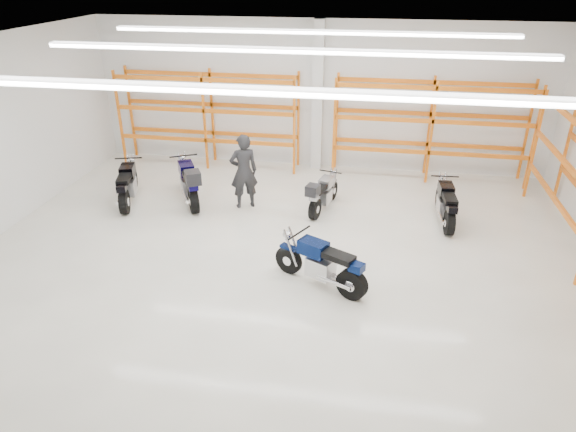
% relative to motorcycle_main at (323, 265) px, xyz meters
% --- Properties ---
extents(ground, '(14.00, 14.00, 0.00)m').
position_rel_motorcycle_main_xyz_m(ground, '(-0.98, 0.95, -0.50)').
color(ground, beige).
rests_on(ground, ground).
extents(room_shell, '(14.02, 12.02, 4.51)m').
position_rel_motorcycle_main_xyz_m(room_shell, '(-0.98, 0.98, 2.78)').
color(room_shell, white).
rests_on(room_shell, ground).
extents(motorcycle_main, '(1.99, 1.14, 1.07)m').
position_rel_motorcycle_main_xyz_m(motorcycle_main, '(0.00, 0.00, 0.00)').
color(motorcycle_main, black).
rests_on(motorcycle_main, ground).
extents(motorcycle_back_a, '(0.91, 2.16, 1.09)m').
position_rel_motorcycle_main_xyz_m(motorcycle_back_a, '(-5.69, 3.15, 0.01)').
color(motorcycle_back_a, black).
rests_on(motorcycle_back_a, ground).
extents(motorcycle_back_b, '(1.37, 2.23, 1.24)m').
position_rel_motorcycle_main_xyz_m(motorcycle_back_b, '(-4.02, 3.40, 0.09)').
color(motorcycle_back_b, black).
rests_on(motorcycle_back_b, ground).
extents(motorcycle_back_c, '(0.81, 1.93, 1.00)m').
position_rel_motorcycle_main_xyz_m(motorcycle_back_c, '(-0.43, 3.51, -0.02)').
color(motorcycle_back_c, black).
rests_on(motorcycle_back_c, ground).
extents(motorcycle_back_d, '(0.70, 2.11, 1.03)m').
position_rel_motorcycle_main_xyz_m(motorcycle_back_d, '(2.71, 3.40, -0.01)').
color(motorcycle_back_d, black).
rests_on(motorcycle_back_d, ground).
extents(standing_man, '(0.87, 0.75, 2.02)m').
position_rel_motorcycle_main_xyz_m(standing_man, '(-2.50, 3.46, 0.51)').
color(standing_man, black).
rests_on(standing_man, ground).
extents(structural_column, '(0.32, 0.32, 4.50)m').
position_rel_motorcycle_main_xyz_m(structural_column, '(-0.98, 6.77, 1.75)').
color(structural_column, white).
rests_on(structural_column, ground).
extents(pallet_racking_back_left, '(5.67, 0.87, 3.00)m').
position_rel_motorcycle_main_xyz_m(pallet_racking_back_left, '(-4.38, 6.43, 1.29)').
color(pallet_racking_back_left, orange).
rests_on(pallet_racking_back_left, ground).
extents(pallet_racking_back_right, '(5.67, 0.87, 3.00)m').
position_rel_motorcycle_main_xyz_m(pallet_racking_back_right, '(2.42, 6.43, 1.29)').
color(pallet_racking_back_right, orange).
rests_on(pallet_racking_back_right, ground).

